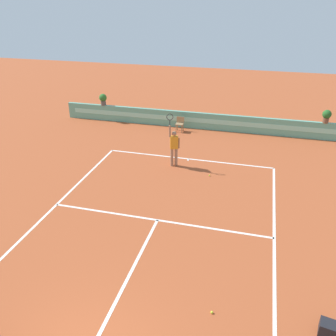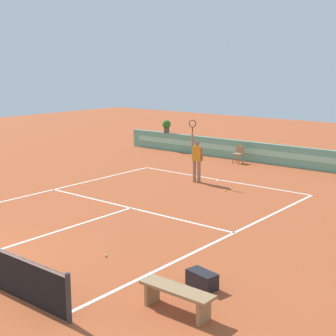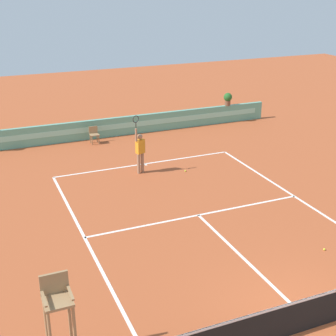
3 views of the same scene
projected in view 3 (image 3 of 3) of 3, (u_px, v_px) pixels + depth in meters
The scene contains 10 objects.
ground_plane at pixel (204, 220), 16.82m from camera, with size 60.00×60.00×0.00m, color #A84C28.
court_lines at pixel (195, 211), 17.44m from camera, with size 8.32×11.94×0.01m.
net at pixel (318, 310), 11.49m from camera, with size 8.92×0.10×1.00m.
back_wall_barrier at pixel (115, 127), 25.54m from camera, with size 18.00×0.21×1.00m.
umpire_chair at pixel (58, 311), 10.17m from camera, with size 0.60×0.60×2.14m.
ball_kid_chair at pixel (94, 134), 24.44m from camera, with size 0.44×0.44×0.85m.
tennis_player at pixel (140, 150), 20.51m from camera, with size 0.59×0.32×2.58m.
tennis_ball_near_baseline at pixel (324, 249), 14.95m from camera, with size 0.07×0.07×0.07m, color #CCE033.
tennis_ball_mid_court at pixel (185, 171), 20.99m from camera, with size 0.07×0.07×0.07m, color #CCE033.
potted_plant_far_right at pixel (228, 98), 27.64m from camera, with size 0.48×0.48×0.72m.
Camera 3 is at (-6.94, -7.33, 7.87)m, focal length 51.78 mm.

